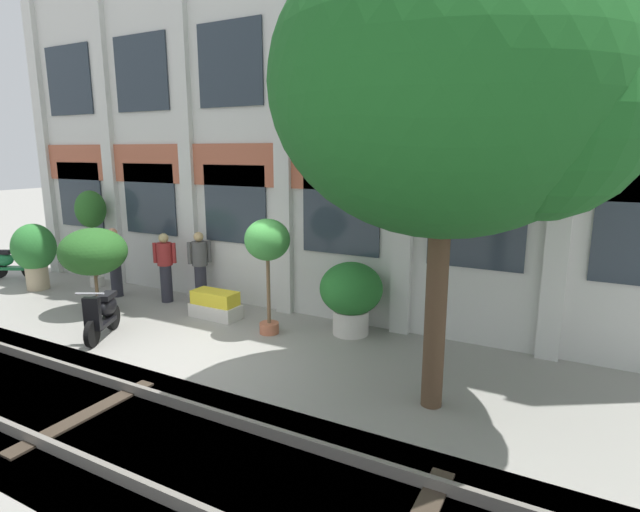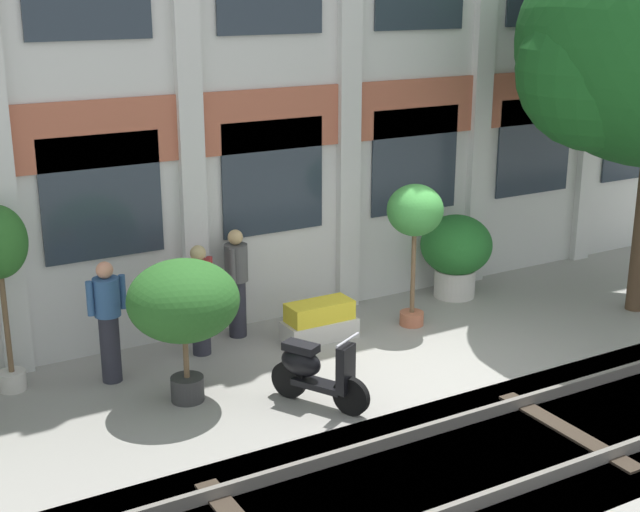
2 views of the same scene
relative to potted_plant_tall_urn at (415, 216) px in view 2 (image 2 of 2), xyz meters
name	(u,v)px [view 2 (image 2 of 2)]	position (x,y,z in m)	size (l,w,h in m)	color
ground_plane	(445,361)	(-0.41, -1.36, -1.71)	(80.00, 80.00, 0.00)	gray
apartment_facade	(340,21)	(-0.41, 1.50, 2.74)	(15.81, 0.64, 8.96)	silver
rail_tracks	(565,441)	(-0.41, -3.66, -1.85)	(23.45, 2.80, 0.43)	#5B5449
potted_plant_tall_urn	(415,216)	(0.00, 0.00, 0.00)	(0.84, 0.84, 2.19)	#B76647
potted_plant_square_trough	(320,321)	(-1.49, 0.23, -1.44)	(1.09, 0.52, 0.57)	beige
potted_plant_terracotta_small	(183,303)	(-3.93, -0.70, -0.42)	(1.37, 1.37, 1.82)	#333333
potted_plant_glazed_jar	(456,250)	(1.37, 0.71, -0.91)	(1.18, 1.18, 1.38)	beige
scooter_second_parked	(315,372)	(-2.61, -1.59, -1.27)	(0.79, 1.26, 0.98)	black
resident_by_doorway	(237,280)	(-2.49, 0.92, -0.84)	(0.37, 0.43, 1.63)	#282833
resident_watching_tracks	(108,318)	(-4.57, 0.33, -0.83)	(0.53, 0.34, 1.64)	#282833
resident_near_plants	(200,297)	(-3.20, 0.57, -0.86)	(0.49, 0.34, 1.59)	#282833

